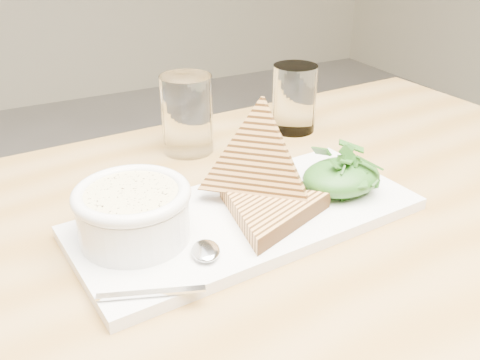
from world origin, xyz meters
name	(u,v)px	position (x,y,z in m)	size (l,w,h in m)	color
table_top	(283,240)	(0.01, 0.05, 0.76)	(1.16, 0.77, 0.04)	olive
table_leg_br	(388,248)	(0.54, 0.38, 0.37)	(0.06, 0.06, 0.74)	olive
platter	(248,217)	(-0.03, 0.08, 0.78)	(0.42, 0.19, 0.01)	white
soup_bowl	(134,219)	(-0.17, 0.09, 0.82)	(0.12, 0.12, 0.05)	white
soup	(132,196)	(-0.17, 0.09, 0.85)	(0.10, 0.10, 0.01)	beige
bowl_rim	(131,194)	(-0.17, 0.09, 0.85)	(0.13, 0.13, 0.01)	white
sandwich_flat	(269,210)	(-0.01, 0.05, 0.80)	(0.16, 0.16, 0.02)	#C08748
sandwich_lean	(257,163)	(0.00, 0.10, 0.85)	(0.16, 0.16, 0.09)	#C08748
salad_base	(341,177)	(0.11, 0.07, 0.81)	(0.11, 0.08, 0.04)	black
arugula_pile	(342,173)	(0.11, 0.07, 0.82)	(0.11, 0.10, 0.05)	#3A7427
spoon_bowl	(206,251)	(-0.11, 0.02, 0.80)	(0.03, 0.04, 0.01)	silver
spoon_handle	(151,293)	(-0.18, -0.02, 0.80)	(0.10, 0.01, 0.00)	silver
glass_near	(187,114)	(-0.01, 0.31, 0.84)	(0.08, 0.08, 0.12)	white
glass_far	(294,98)	(0.19, 0.31, 0.83)	(0.07, 0.07, 0.11)	white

